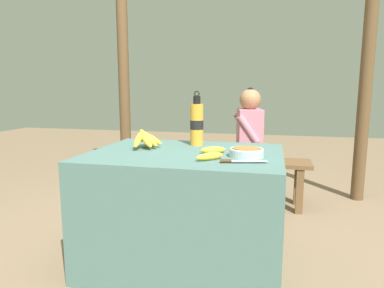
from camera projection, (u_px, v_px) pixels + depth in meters
ground_plane at (186, 260)px, 2.12m from camera, size 12.00×12.00×0.00m
market_counter at (186, 208)px, 2.07m from camera, size 1.12×0.85×0.69m
banana_bunch_ripe at (146, 138)px, 2.13m from camera, size 0.17×0.29×0.13m
serving_bowl at (247, 152)px, 1.87m from camera, size 0.19×0.19×0.05m
water_bottle at (197, 124)px, 2.23m from camera, size 0.09×0.09×0.35m
loose_banana_front at (210, 156)px, 1.78m from camera, size 0.15×0.15×0.04m
loose_banana_side at (213, 150)px, 1.96m from camera, size 0.15×0.10×0.04m
knife at (237, 161)px, 1.71m from camera, size 0.23×0.08×0.02m
wooden_bench at (229, 166)px, 3.12m from camera, size 1.44×0.32×0.42m
seated_vendor at (244, 139)px, 3.01m from camera, size 0.44×0.42×1.06m
banana_bunch_green at (190, 150)px, 3.18m from camera, size 0.16×0.24×0.14m
support_post_near at (123, 63)px, 3.63m from camera, size 0.12×0.12×2.64m
support_post_far at (368, 58)px, 3.08m from camera, size 0.12×0.12×2.64m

